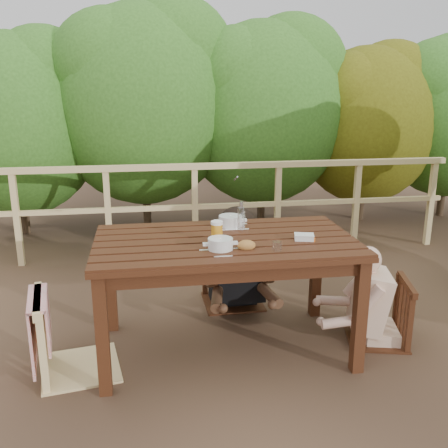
{
  "coord_description": "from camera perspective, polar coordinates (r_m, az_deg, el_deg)",
  "views": [
    {
      "loc": [
        -0.51,
        -3.17,
        1.81
      ],
      "look_at": [
        0.0,
        0.05,
        0.9
      ],
      "focal_mm": 40.5,
      "sensor_mm": 36.0,
      "label": 1
    }
  ],
  "objects": [
    {
      "name": "ground",
      "position": [
        3.68,
        0.13,
        -13.83
      ],
      "size": [
        60.0,
        60.0,
        0.0
      ],
      "primitive_type": "plane",
      "color": "brown",
      "rests_on": "ground"
    },
    {
      "name": "table",
      "position": [
        3.5,
        0.13,
        -8.15
      ],
      "size": [
        1.72,
        0.97,
        0.8
      ],
      "primitive_type": "cube",
      "color": "#34190C",
      "rests_on": "ground"
    },
    {
      "name": "chair_left",
      "position": [
        3.35,
        -16.5,
        -7.87
      ],
      "size": [
        0.59,
        0.59,
        1.02
      ],
      "primitive_type": "cube",
      "rotation": [
        0.0,
        0.0,
        1.74
      ],
      "color": "#DABC7D",
      "rests_on": "ground"
    },
    {
      "name": "chair_far",
      "position": [
        4.19,
        1.02,
        -2.78
      ],
      "size": [
        0.49,
        0.49,
        0.97
      ],
      "primitive_type": "cube",
      "rotation": [
        0.0,
        0.0,
        0.02
      ],
      "color": "#34190C",
      "rests_on": "ground"
    },
    {
      "name": "chair_right",
      "position": [
        3.78,
        17.21,
        -6.48
      ],
      "size": [
        0.52,
        0.52,
        0.87
      ],
      "primitive_type": "cube",
      "rotation": [
        0.0,
        0.0,
        -1.82
      ],
      "color": "#34190C",
      "rests_on": "ground"
    },
    {
      "name": "woman",
      "position": [
        4.16,
        0.98,
        -0.34
      ],
      "size": [
        0.55,
        0.67,
        1.33
      ],
      "primitive_type": null,
      "rotation": [
        0.0,
        0.0,
        3.16
      ],
      "color": "black",
      "rests_on": "ground"
    },
    {
      "name": "diner_right",
      "position": [
        3.74,
        17.81,
        -4.34
      ],
      "size": [
        0.67,
        0.59,
        1.16
      ],
      "primitive_type": null,
      "rotation": [
        0.0,
        0.0,
        1.32
      ],
      "color": "beige",
      "rests_on": "ground"
    },
    {
      "name": "railing",
      "position": [
        5.35,
        -3.29,
        1.48
      ],
      "size": [
        5.6,
        0.1,
        1.01
      ],
      "primitive_type": "cube",
      "color": "#DABC7D",
      "rests_on": "ground"
    },
    {
      "name": "hedge_row",
      "position": [
        6.43,
        -0.94,
        16.42
      ],
      "size": [
        6.6,
        1.6,
        3.8
      ],
      "primitive_type": null,
      "color": "#2F5F1D",
      "rests_on": "ground"
    },
    {
      "name": "soup_near",
      "position": [
        3.14,
        -0.41,
        -2.39
      ],
      "size": [
        0.26,
        0.26,
        0.09
      ],
      "primitive_type": "cylinder",
      "color": "white",
      "rests_on": "table"
    },
    {
      "name": "soup_far",
      "position": [
        3.64,
        0.73,
        0.23
      ],
      "size": [
        0.28,
        0.28,
        0.09
      ],
      "primitive_type": "cylinder",
      "color": "silver",
      "rests_on": "table"
    },
    {
      "name": "bread_roll",
      "position": [
        3.16,
        2.53,
        -2.44
      ],
      "size": [
        0.12,
        0.09,
        0.07
      ],
      "primitive_type": "ellipsoid",
      "color": "#975628",
      "rests_on": "table"
    },
    {
      "name": "beer_glass",
      "position": [
        3.29,
        -0.81,
        -0.96
      ],
      "size": [
        0.08,
        0.08,
        0.15
      ],
      "primitive_type": "cylinder",
      "color": "gold",
      "rests_on": "table"
    },
    {
      "name": "bottle",
      "position": [
        3.54,
        1.95,
        0.84
      ],
      "size": [
        0.05,
        0.05,
        0.22
      ],
      "primitive_type": "cylinder",
      "color": "white",
      "rests_on": "table"
    },
    {
      "name": "tumbler",
      "position": [
        3.13,
        6.0,
        -2.64
      ],
      "size": [
        0.06,
        0.06,
        0.07
      ],
      "primitive_type": "cylinder",
      "color": "silver",
      "rests_on": "table"
    },
    {
      "name": "butter_tub",
      "position": [
        3.37,
        9.02,
        -1.59
      ],
      "size": [
        0.15,
        0.12,
        0.05
      ],
      "primitive_type": "cube",
      "rotation": [
        0.0,
        0.0,
        -0.24
      ],
      "color": "silver",
      "rests_on": "table"
    }
  ]
}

